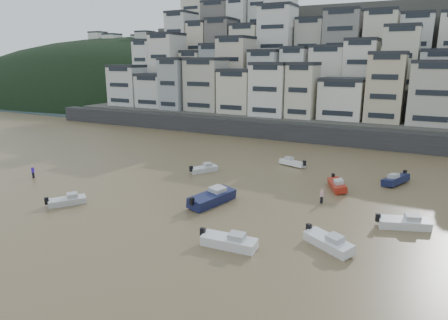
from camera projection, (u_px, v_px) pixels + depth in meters
The scene contains 15 objects.
sea_strip at pixel (125, 92), 201.31m from camera, with size 340.00×340.00×0.00m, color #4A5969.
harbor_wall at pixel (324, 135), 78.43m from camera, with size 140.00×3.00×3.50m, color #38383A.
hillside at pixel (380, 71), 107.83m from camera, with size 141.04×66.00×50.00m.
headland at pixel (136, 95), 186.00m from camera, with size 216.00×135.00×53.33m.
boat_a at pixel (229, 240), 35.10m from camera, with size 5.49×1.80×1.50m, color silver, non-canonical shape.
boat_b at pixel (328, 241), 34.97m from camera, with size 5.28×1.73×1.44m, color white, non-canonical shape.
boat_c at pixel (212, 196), 45.70m from camera, with size 7.01×2.30×1.91m, color #161C45, non-canonical shape.
boat_d at pixel (404, 221), 39.14m from camera, with size 5.31×1.74×1.45m, color silver, non-canonical shape.
boat_e at pixel (337, 184), 50.93m from camera, with size 5.19×1.70×1.41m, color maroon, non-canonical shape.
boat_f at pixel (204, 168), 58.73m from camera, with size 4.52×1.48×1.23m, color silver, non-canonical shape.
boat_h at pixel (292, 162), 62.18m from camera, with size 4.64×1.52×1.27m, color white, non-canonical shape.
boat_i at pixel (396, 178), 53.09m from camera, with size 5.50×1.80×1.50m, color #131A3E, non-canonical shape.
boat_j at pixel (67, 200), 45.48m from camera, with size 4.47×1.46×1.22m, color silver, non-canonical shape.
person_blue at pixel (33, 172), 55.73m from camera, with size 0.44×0.44×1.74m, color #401CD7, non-canonical shape.
person_pink at pixel (322, 196), 45.92m from camera, with size 0.44×0.44×1.74m, color pink, non-canonical shape.
Camera 1 is at (28.12, -12.64, 16.16)m, focal length 32.00 mm.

